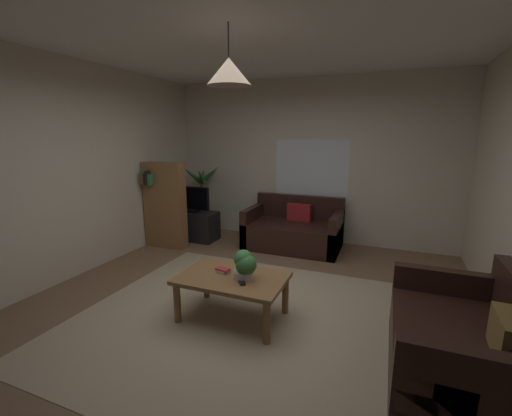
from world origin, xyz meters
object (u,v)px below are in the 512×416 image
coffee_table (232,283)px  potted_plant_on_table (245,264)px  book_on_table_0 (223,271)px  couch_under_window (294,231)px  tv_stand (192,225)px  remote_on_table_0 (241,281)px  bookshelf_corner (165,205)px  potted_palm_corner (202,201)px  pendant_lamp (229,72)px  couch_right_side (462,348)px  tv (191,199)px  book_on_table_1 (223,269)px

coffee_table → potted_plant_on_table: 0.26m
coffee_table → book_on_table_0: (-0.13, 0.06, 0.08)m
couch_under_window → tv_stand: 1.81m
remote_on_table_0 → bookshelf_corner: (-2.15, 1.70, 0.25)m
potted_plant_on_table → bookshelf_corner: size_ratio=0.21×
potted_palm_corner → pendant_lamp: 3.68m
coffee_table → bookshelf_corner: bearing=141.4°
tv_stand → couch_right_side: bearing=-31.1°
tv_stand → couch_under_window: bearing=7.6°
couch_under_window → bookshelf_corner: bearing=-159.3°
potted_palm_corner → tv: bearing=-81.4°
tv → pendant_lamp: bearing=-49.0°
couch_under_window → potted_plant_on_table: size_ratio=5.22×
tv_stand → pendant_lamp: bearing=-49.3°
pendant_lamp → book_on_table_1: bearing=159.7°
book_on_table_1 → potted_palm_corner: bearing=124.7°
remote_on_table_0 → potted_plant_on_table: 0.17m
book_on_table_1 → potted_plant_on_table: size_ratio=0.48×
potted_palm_corner → book_on_table_1: bearing=-55.3°
remote_on_table_0 → potted_plant_on_table: (0.00, 0.09, 0.14)m
remote_on_table_0 → potted_palm_corner: size_ratio=0.12×
tv → bookshelf_corner: bearing=-110.6°
couch_right_side → remote_on_table_0: (-1.83, 0.07, 0.19)m
tv_stand → pendant_lamp: (1.82, -2.12, 2.11)m
couch_right_side → pendant_lamp: bearing=-94.9°
potted_palm_corner → pendant_lamp: (1.90, -2.61, 1.76)m
book_on_table_0 → remote_on_table_0: (0.27, -0.15, -0.00)m
couch_right_side → bookshelf_corner: bookshelf_corner is taller
couch_under_window → tv: bearing=-171.8°
book_on_table_1 → bookshelf_corner: bearing=140.3°
coffee_table → potted_plant_on_table: (0.14, -0.01, 0.22)m
coffee_table → potted_plant_on_table: size_ratio=3.64×
couch_right_side → potted_plant_on_table: couch_right_side is taller
potted_plant_on_table → tv: (-1.96, 2.10, 0.13)m
coffee_table → book_on_table_1: bearing=159.7°
coffee_table → remote_on_table_0: 0.19m
coffee_table → book_on_table_1: (-0.13, 0.05, 0.10)m
couch_under_window → potted_plant_on_table: 2.39m
book_on_table_1 → remote_on_table_0: bearing=-28.0°
couch_right_side → potted_plant_on_table: size_ratio=4.68×
couch_under_window → book_on_table_0: size_ratio=13.73×
couch_right_side → tv_stand: 4.43m
couch_right_side → remote_on_table_0: bearing=-92.3°
remote_on_table_0 → tv_stand: bearing=-87.9°
potted_plant_on_table → couch_right_side: bearing=-5.0°
couch_under_window → remote_on_table_0: bearing=-86.2°
book_on_table_1 → tv: (-1.69, 2.05, 0.25)m
remote_on_table_0 → book_on_table_1: bearing=-67.4°
bookshelf_corner → pendant_lamp: (2.01, -1.61, 1.65)m
remote_on_table_0 → tv: 2.95m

